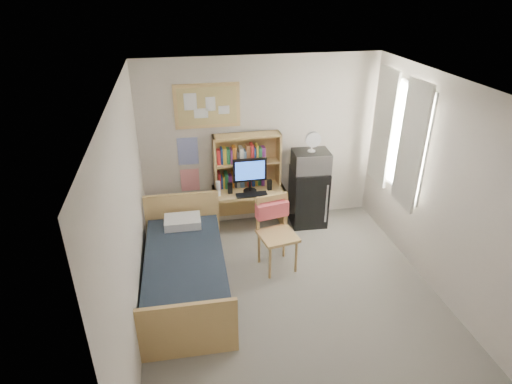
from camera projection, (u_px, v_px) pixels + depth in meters
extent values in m
cube|color=gray|center=(294.00, 302.00, 5.25)|extent=(3.60, 4.20, 0.02)
cube|color=white|center=(305.00, 90.00, 4.07)|extent=(3.60, 4.20, 0.02)
cube|color=beige|center=(260.00, 143.00, 6.50)|extent=(3.60, 0.04, 2.60)
cube|color=beige|center=(388.00, 361.00, 2.82)|extent=(3.60, 0.04, 2.60)
cube|color=beige|center=(129.00, 225.00, 4.35)|extent=(0.04, 4.20, 2.60)
cube|color=beige|center=(448.00, 195.00, 4.97)|extent=(0.04, 4.20, 2.60)
cube|color=white|center=(398.00, 136.00, 5.87)|extent=(0.10, 1.40, 1.70)
cube|color=silver|center=(411.00, 147.00, 5.52)|extent=(0.04, 0.55, 1.70)
cube|color=silver|center=(383.00, 127.00, 6.22)|extent=(0.04, 0.55, 1.70)
cube|color=tan|center=(207.00, 106.00, 6.07)|extent=(0.94, 0.03, 0.64)
cube|color=#2A3EAB|center=(188.00, 151.00, 6.32)|extent=(0.30, 0.01, 0.42)
cube|color=red|center=(190.00, 180.00, 6.54)|extent=(0.28, 0.01, 0.36)
cube|color=tan|center=(249.00, 209.00, 6.63)|extent=(1.09, 0.55, 0.68)
cube|color=tan|center=(278.00, 235.00, 5.64)|extent=(0.60, 0.60, 1.02)
cube|color=black|center=(308.00, 196.00, 6.75)|extent=(0.57, 0.57, 0.91)
cube|color=#19222E|center=(186.00, 275.00, 5.27)|extent=(1.03, 2.00, 0.54)
cube|color=tan|center=(247.00, 161.00, 6.42)|extent=(1.01, 0.27, 0.82)
cube|color=black|center=(250.00, 175.00, 6.31)|extent=(0.50, 0.04, 0.53)
cube|color=black|center=(252.00, 195.00, 6.30)|extent=(0.46, 0.15, 0.02)
cube|color=black|center=(230.00, 188.00, 6.34)|extent=(0.07, 0.07, 0.16)
cube|color=black|center=(269.00, 185.00, 6.44)|extent=(0.07, 0.07, 0.16)
cylinder|color=white|center=(218.00, 189.00, 6.25)|extent=(0.07, 0.07, 0.23)
cube|color=#FF6168|center=(272.00, 210.00, 5.68)|extent=(0.46, 0.21, 0.21)
cube|color=silver|center=(311.00, 161.00, 6.45)|extent=(0.56, 0.44, 0.31)
cylinder|color=white|center=(312.00, 142.00, 6.32)|extent=(0.24, 0.24, 0.29)
cube|color=white|center=(183.00, 221.00, 5.78)|extent=(0.49, 0.35, 0.12)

